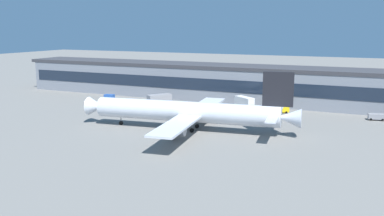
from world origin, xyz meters
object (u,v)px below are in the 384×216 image
at_px(airliner, 189,112).
at_px(catering_truck, 244,103).
at_px(belt_loader, 279,109).
at_px(baggage_tug, 109,96).
at_px(fuel_truck, 159,99).
at_px(follow_me_car, 377,117).

distance_m(airliner, catering_truck, 32.28).
bearing_deg(belt_loader, catering_truck, 175.57).
relative_size(airliner, catering_truck, 7.71).
distance_m(baggage_tug, belt_loader, 62.34).
bearing_deg(catering_truck, baggage_tug, -177.75).
height_order(airliner, fuel_truck, airliner).
height_order(baggage_tug, catering_truck, catering_truck).
distance_m(fuel_truck, follow_me_car, 68.89).
relative_size(baggage_tug, follow_me_car, 0.83).
bearing_deg(follow_me_car, airliner, -143.40).
bearing_deg(airliner, follow_me_car, 36.60).
relative_size(fuel_truck, catering_truck, 1.16).
bearing_deg(follow_me_car, fuel_truck, -177.21).
height_order(airliner, belt_loader, airliner).
height_order(belt_loader, follow_me_car, belt_loader).
height_order(belt_loader, fuel_truck, fuel_truck).
xyz_separation_m(baggage_tug, fuel_truck, (21.24, -0.67, 0.80)).
xyz_separation_m(belt_loader, follow_me_car, (27.71, 1.56, -0.06)).
distance_m(belt_loader, follow_me_car, 27.75).
bearing_deg(follow_me_car, belt_loader, -176.77).
relative_size(baggage_tug, catering_truck, 0.52).
height_order(airliner, baggage_tug, airliner).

